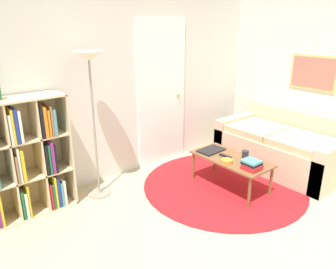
{
  "coord_description": "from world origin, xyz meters",
  "views": [
    {
      "loc": [
        -2.27,
        -1.3,
        2.01
      ],
      "look_at": [
        -0.18,
        1.25,
        0.85
      ],
      "focal_mm": 35.0,
      "sensor_mm": 36.0,
      "label": 1
    }
  ],
  "objects": [
    {
      "name": "ground_plane",
      "position": [
        0.0,
        0.0,
        0.0
      ],
      "size": [
        14.0,
        14.0,
        0.0
      ],
      "primitive_type": "plane",
      "color": "tan"
    },
    {
      "name": "wall_back",
      "position": [
        0.02,
        2.3,
        1.29
      ],
      "size": [
        7.32,
        0.11,
        2.6
      ],
      "color": "silver",
      "rests_on": "ground_plane"
    },
    {
      "name": "wall_right",
      "position": [
        2.19,
        1.14,
        1.3
      ],
      "size": [
        0.08,
        5.28,
        2.6
      ],
      "color": "silver",
      "rests_on": "ground_plane"
    },
    {
      "name": "rug",
      "position": [
        0.66,
        1.15,
        0.0
      ],
      "size": [
        2.05,
        2.05,
        0.01
      ],
      "color": "#B2191E",
      "rests_on": "ground_plane"
    },
    {
      "name": "bookshelf",
      "position": [
        -1.48,
        2.09,
        0.64
      ],
      "size": [
        0.93,
        0.34,
        1.28
      ],
      "color": "beige",
      "rests_on": "ground_plane"
    },
    {
      "name": "floor_lamp",
      "position": [
        -0.68,
        1.97,
        1.45
      ],
      "size": [
        0.33,
        0.33,
        1.7
      ],
      "color": "gray",
      "rests_on": "ground_plane"
    },
    {
      "name": "couch",
      "position": [
        1.74,
        1.03,
        0.29
      ],
      "size": [
        0.92,
        1.69,
        0.79
      ],
      "color": "#CCB793",
      "rests_on": "ground_plane"
    },
    {
      "name": "coffee_table",
      "position": [
        0.68,
        1.07,
        0.36
      ],
      "size": [
        0.49,
        0.99,
        0.4
      ],
      "color": "brown",
      "rests_on": "ground_plane"
    },
    {
      "name": "laptop",
      "position": [
        0.65,
        1.39,
        0.41
      ],
      "size": [
        0.35,
        0.23,
        0.02
      ],
      "color": "black",
      "rests_on": "coffee_table"
    },
    {
      "name": "bowl",
      "position": [
        0.53,
        1.02,
        0.42
      ],
      "size": [
        0.14,
        0.14,
        0.04
      ],
      "color": "orange",
      "rests_on": "coffee_table"
    },
    {
      "name": "book_stack_on_table",
      "position": [
        0.61,
        0.72,
        0.45
      ],
      "size": [
        0.18,
        0.21,
        0.1
      ],
      "color": "#B21E23",
      "rests_on": "coffee_table"
    },
    {
      "name": "cup",
      "position": [
        0.82,
        0.98,
        0.44
      ],
      "size": [
        0.08,
        0.08,
        0.09
      ],
      "color": "#28282D",
      "rests_on": "coffee_table"
    },
    {
      "name": "remote",
      "position": [
        0.65,
        1.14,
        0.41
      ],
      "size": [
        0.06,
        0.17,
        0.02
      ],
      "color": "black",
      "rests_on": "coffee_table"
    }
  ]
}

